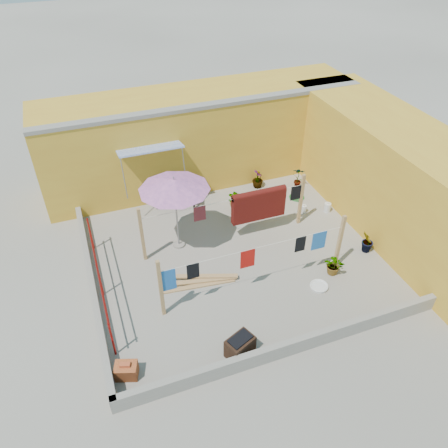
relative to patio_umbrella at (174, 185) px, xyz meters
The scene contains 21 objects.
ground 2.79m from the patio_umbrella, 36.62° to the right, with size 80.00×80.00×0.00m, color #9E998E.
wall_back 4.15m from the patio_umbrella, 62.31° to the left, with size 11.00×3.27×3.21m.
wall_right 6.72m from the patio_umbrella, ahead, with size 2.40×9.00×3.20m, color gold.
parapet_front 5.22m from the patio_umbrella, 73.02° to the right, with size 8.30×0.16×0.44m, color gray.
parapet_left 3.46m from the patio_umbrella, 158.49° to the right, with size 0.16×7.30×0.44m, color gray.
red_railing 3.10m from the patio_umbrella, 152.83° to the right, with size 0.05×4.20×1.10m.
clothesline_rig 2.58m from the patio_umbrella, 12.47° to the right, with size 5.09×2.35×1.80m.
patio_umbrella is the anchor object (origin of this frame).
outdoor_table 2.71m from the patio_umbrella, 76.79° to the left, with size 1.57×1.13×0.66m.
brick_stack 4.94m from the patio_umbrella, 120.36° to the right, with size 0.58×0.50×0.43m.
lumber_pile 2.72m from the patio_umbrella, 87.06° to the right, with size 2.18×0.84×0.13m.
brazier 4.66m from the patio_umbrella, 86.39° to the right, with size 0.75×0.64×0.57m.
white_basin 4.81m from the patio_umbrella, 44.45° to the right, with size 0.50×0.50×0.09m.
water_jug_a 4.80m from the patio_umbrella, ahead, with size 0.20×0.20×0.31m.
water_jug_b 5.49m from the patio_umbrella, ahead, with size 0.23×0.23×0.35m.
green_hose 5.13m from the patio_umbrella, 12.88° to the left, with size 0.53×0.53×0.08m.
plant_back_a 3.06m from the patio_umbrella, 23.00° to the left, with size 0.77×0.67×0.86m, color #215919.
plant_back_b 4.52m from the patio_umbrella, 31.30° to the left, with size 0.38×0.38×0.68m, color #215919.
plant_right_a 5.47m from the patio_umbrella, 18.80° to the left, with size 0.42×0.29×0.80m, color #215919.
plant_right_b 5.85m from the patio_umbrella, 23.44° to the right, with size 0.42×0.34×0.76m, color #215919.
plant_right_c 4.95m from the patio_umbrella, 35.65° to the right, with size 0.54×0.47×0.61m, color #215919.
Camera 1 is at (-3.63, -8.86, 8.60)m, focal length 35.00 mm.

